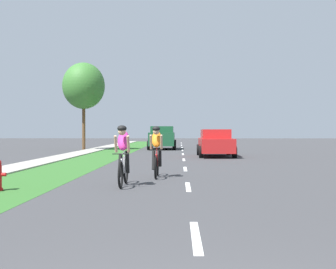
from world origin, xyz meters
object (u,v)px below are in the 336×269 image
cyclist_lead (123,155)px  street_tree_near (84,86)px  sedan_red (216,143)px  cyclist_trailing (157,151)px  suv_dark_green (162,137)px

cyclist_lead → street_tree_near: size_ratio=0.26×
cyclist_lead → street_tree_near: (-5.75, 20.75, 4.01)m
sedan_red → cyclist_lead: bearing=-105.3°
cyclist_lead → cyclist_trailing: same height
cyclist_lead → street_tree_near: street_tree_near is taller
cyclist_lead → cyclist_trailing: 2.20m
cyclist_trailing → sedan_red: (2.74, 10.76, -0.04)m
sedan_red → suv_dark_green: size_ratio=0.91×
sedan_red → street_tree_near: 12.83m
cyclist_trailing → sedan_red: size_ratio=0.40×
sedan_red → cyclist_trailing: bearing=-104.3°
suv_dark_green → cyclist_lead: bearing=-90.3°
suv_dark_green → street_tree_near: size_ratio=0.71×
suv_dark_green → cyclist_trailing: bearing=-88.2°
sedan_red → street_tree_near: bearing=139.4°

